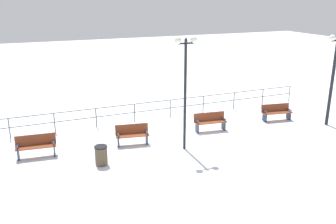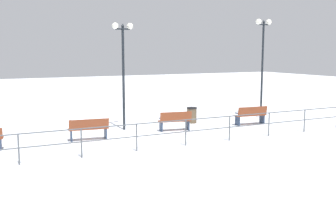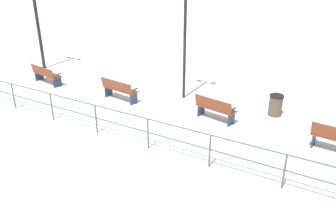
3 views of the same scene
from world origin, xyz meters
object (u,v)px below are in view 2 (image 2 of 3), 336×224
(bench_third, at_px, (89,129))
(lamppost_near, at_px, (263,46))
(bench_second, at_px, (175,121))
(lamppost_middle, at_px, (123,54))
(trash_bin, at_px, (192,115))
(bench_nearest, at_px, (251,115))

(bench_third, height_order, lamppost_near, lamppost_near)
(bench_second, xyz_separation_m, lamppost_middle, (1.33, 1.90, 2.93))
(bench_second, xyz_separation_m, bench_third, (-0.19, 3.98, 0.01))
(lamppost_near, bearing_deg, trash_bin, 87.76)
(bench_nearest, bearing_deg, lamppost_near, -44.83)
(lamppost_middle, height_order, trash_bin, lamppost_middle)
(bench_second, bearing_deg, bench_third, 102.79)
(trash_bin, bearing_deg, bench_second, 131.01)
(bench_third, bearing_deg, lamppost_middle, -46.75)
(lamppost_middle, bearing_deg, trash_bin, -87.42)
(bench_third, bearing_deg, bench_second, -80.26)
(bench_second, xyz_separation_m, lamppost_near, (1.33, -5.89, 3.32))
(bench_nearest, height_order, lamppost_middle, lamppost_middle)
(bench_nearest, relative_size, bench_third, 1.00)
(bench_third, xyz_separation_m, trash_bin, (1.69, -5.70, -0.08))
(bench_nearest, height_order, lamppost_near, lamppost_near)
(bench_nearest, distance_m, bench_third, 7.96)
(bench_third, bearing_deg, bench_nearest, -83.53)
(bench_nearest, distance_m, lamppost_near, 4.13)
(bench_third, relative_size, lamppost_near, 0.31)
(bench_nearest, relative_size, lamppost_near, 0.31)
(bench_second, bearing_deg, bench_nearest, -83.73)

